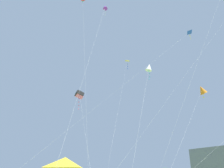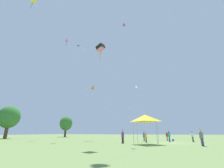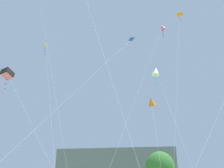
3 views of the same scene
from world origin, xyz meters
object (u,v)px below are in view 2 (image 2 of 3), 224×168
Objects in this scene: kite_blue_delta_0 at (79,47)px; kite_yellow_delta_8 at (33,1)px; person_purple_shirt at (123,136)px; kite_white_diamond_4 at (86,88)px; person_white_shirt at (192,136)px; kite_orange_delta_3 at (100,53)px; kite_purple_diamond_9 at (124,25)px; cooler_box at (173,140)px; person_yellow_shirt at (146,137)px; kite_orange_diamond_7 at (93,87)px; person_blue_shirt at (144,136)px; person_grey_shirt at (201,137)px; person_teal_shirt at (169,136)px; festival_tent at (145,118)px; kite_black_box_6 at (101,48)px; kite_pink_diamond_5 at (67,40)px; kite_white_diamond_1 at (136,87)px; person_red_shirt at (167,136)px.

kite_blue_delta_0 is 13.00m from kite_yellow_delta_8.
kite_white_diamond_4 is (17.20, 16.16, 13.76)m from person_purple_shirt.
kite_orange_delta_3 reaches higher than person_white_shirt.
kite_yellow_delta_8 is at bearing 125.45° from kite_purple_diamond_9.
kite_blue_delta_0 reaches higher than cooler_box.
person_purple_shirt reaches higher than person_yellow_shirt.
kite_orange_diamond_7 is (-1.92, 15.74, 11.12)m from cooler_box.
person_blue_shirt is at bearing 106.46° from cooler_box.
person_grey_shirt is at bearing -73.09° from kite_yellow_delta_8.
person_teal_shirt is (-1.50, -4.38, 0.12)m from person_blue_shirt.
festival_tent is 11.53m from kite_black_box_6.
festival_tent is 2.18× the size of person_teal_shirt.
person_yellow_shirt is 27.56m from kite_white_diamond_4.
person_grey_shirt is at bearing -104.59° from kite_purple_diamond_9.
person_grey_shirt is 31.12m from kite_orange_delta_3.
person_blue_shirt is at bearing 9.64° from festival_tent.
person_yellow_shirt is at bearing -105.16° from kite_pink_diamond_5.
person_yellow_shirt is at bearing -156.20° from kite_white_diamond_1.
kite_purple_diamond_9 is at bearing -6.89° from person_white_shirt.
kite_pink_diamond_5 reaches higher than kite_yellow_delta_8.
kite_black_box_6 reaches higher than person_yellow_shirt.
person_grey_shirt reaches higher than person_purple_shirt.
kite_pink_diamond_5 is (9.10, 19.08, 26.66)m from person_purple_shirt.
festival_tent is 10.80m from cooler_box.
kite_white_diamond_1 is 23.94m from kite_yellow_delta_8.
kite_orange_delta_3 is at bearing -126.79° from person_teal_shirt.
kite_blue_delta_0 reaches higher than person_purple_shirt.
cooler_box is 28.19m from kite_blue_delta_0.
kite_purple_diamond_9 is (7.03, -1.69, 8.83)m from kite_black_box_6.
person_teal_shirt is at bearing -32.74° from kite_black_box_6.
cooler_box is 0.35× the size of person_yellow_shirt.
person_purple_shirt is at bearing -128.01° from kite_orange_diamond_7.
person_blue_shirt is at bearing -141.64° from person_grey_shirt.
person_white_shirt reaches higher than cooler_box.
kite_white_diamond_1 is at bearing -72.42° from person_red_shirt.
kite_pink_diamond_5 is at bearing 77.00° from kite_orange_diamond_7.
festival_tent is 0.35× the size of kite_white_diamond_1.
kite_purple_diamond_9 reaches higher than kite_white_diamond_4.
kite_pink_diamond_5 reaches higher than kite_orange_delta_3.
kite_yellow_delta_8 is at bearing -171.93° from kite_white_diamond_4.
festival_tent is 4.94m from person_yellow_shirt.
person_red_shirt is 27.30m from kite_blue_delta_0.
kite_white_diamond_4 reaches higher than person_red_shirt.
kite_purple_diamond_9 is (-6.61, 0.63, 10.65)m from kite_white_diamond_1.
person_purple_shirt is 0.18× the size of kite_white_diamond_1.
kite_orange_delta_3 is (12.57, 18.78, 21.39)m from person_grey_shirt.
kite_white_diamond_1 is (7.26, -1.18, 9.67)m from person_purple_shirt.
person_grey_shirt reaches higher than person_white_shirt.
kite_blue_delta_0 reaches higher than person_grey_shirt.
festival_tent is 16.39m from kite_orange_diamond_7.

